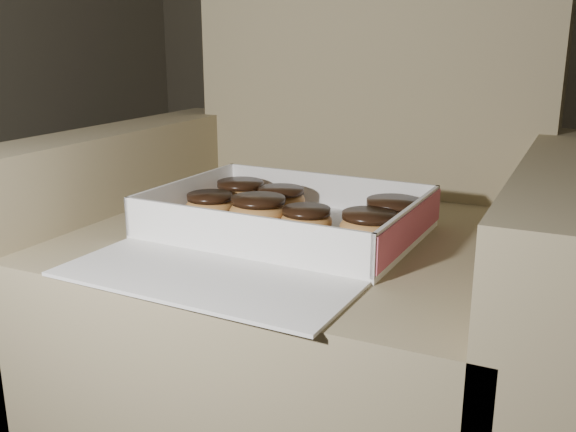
% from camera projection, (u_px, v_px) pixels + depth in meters
% --- Properties ---
extents(armchair, '(0.90, 0.76, 0.94)m').
position_uv_depth(armchair, '(316.00, 286.00, 1.15)').
color(armchair, '#91835C').
rests_on(armchair, floor).
extents(bakery_box, '(0.42, 0.49, 0.07)m').
position_uv_depth(bakery_box, '(277.00, 232.00, 1.00)').
color(bakery_box, white).
rests_on(bakery_box, armchair).
extents(donut_a, '(0.09, 0.09, 0.05)m').
position_uv_depth(donut_a, '(393.00, 212.00, 1.03)').
color(donut_a, '#D18649').
rests_on(donut_a, bakery_box).
extents(donut_b, '(0.09, 0.09, 0.04)m').
position_uv_depth(donut_b, '(369.00, 225.00, 0.97)').
color(donut_b, '#D18649').
rests_on(donut_b, bakery_box).
extents(donut_c, '(0.08, 0.08, 0.04)m').
position_uv_depth(donut_c, '(210.00, 205.00, 1.09)').
color(donut_c, '#D18649').
rests_on(donut_c, bakery_box).
extents(donut_d, '(0.08, 0.08, 0.04)m').
position_uv_depth(donut_d, '(306.00, 220.00, 1.00)').
color(donut_d, '#D18649').
rests_on(donut_d, bakery_box).
extents(donut_e, '(0.09, 0.09, 0.05)m').
position_uv_depth(donut_e, '(240.00, 192.00, 1.17)').
color(donut_e, '#D18649').
rests_on(donut_e, bakery_box).
extents(donut_f, '(0.09, 0.09, 0.04)m').
position_uv_depth(donut_f, '(281.00, 199.00, 1.12)').
color(donut_f, '#D18649').
rests_on(donut_f, bakery_box).
extents(donut_g, '(0.10, 0.10, 0.05)m').
position_uv_depth(donut_g, '(258.00, 210.00, 1.04)').
color(donut_g, '#D18649').
rests_on(donut_g, bakery_box).
extents(crumb_a, '(0.01, 0.01, 0.00)m').
position_uv_depth(crumb_a, '(338.00, 266.00, 0.86)').
color(crumb_a, black).
rests_on(crumb_a, bakery_box).
extents(crumb_b, '(0.01, 0.01, 0.00)m').
position_uv_depth(crumb_b, '(363.00, 267.00, 0.85)').
color(crumb_b, black).
rests_on(crumb_b, bakery_box).
extents(crumb_c, '(0.01, 0.01, 0.00)m').
position_uv_depth(crumb_c, '(309.00, 255.00, 0.90)').
color(crumb_c, black).
rests_on(crumb_c, bakery_box).
extents(crumb_d, '(0.01, 0.01, 0.00)m').
position_uv_depth(crumb_d, '(294.00, 232.00, 1.01)').
color(crumb_d, black).
rests_on(crumb_d, bakery_box).
extents(crumb_e, '(0.01, 0.01, 0.00)m').
position_uv_depth(crumb_e, '(298.00, 231.00, 1.01)').
color(crumb_e, black).
rests_on(crumb_e, bakery_box).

